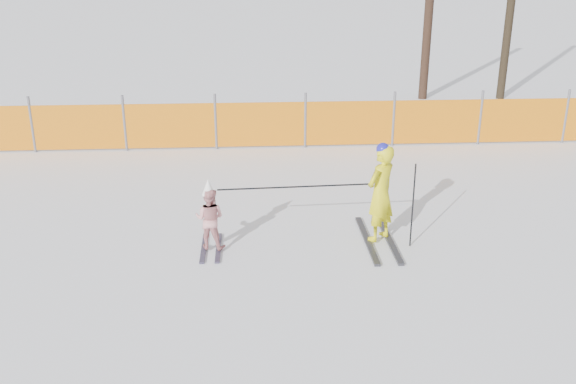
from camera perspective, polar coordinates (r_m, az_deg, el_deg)
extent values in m
plane|color=white|center=(8.99, 0.20, -7.10)|extent=(120.00, 120.00, 0.00)
cube|color=black|center=(9.96, 7.04, -4.25)|extent=(0.09, 1.71, 0.04)
cube|color=black|center=(10.02, 8.96, -4.18)|extent=(0.09, 1.71, 0.04)
imported|color=yellow|center=(9.70, 8.22, -0.11)|extent=(0.64, 0.63, 1.49)
sphere|color=#1C1C9D|center=(9.48, 8.43, 3.78)|extent=(0.20, 0.20, 0.20)
cube|color=black|center=(9.72, -7.50, -4.97)|extent=(0.09, 0.99, 0.03)
cube|color=black|center=(9.70, -6.20, -4.95)|extent=(0.09, 0.99, 0.03)
imported|color=pink|center=(9.51, -6.98, -2.36)|extent=(0.53, 0.46, 0.93)
cone|color=white|center=(9.33, -7.11, 0.45)|extent=(0.19, 0.19, 0.24)
cylinder|color=black|center=(9.66, 11.03, -1.20)|extent=(0.02, 0.02, 1.31)
cylinder|color=black|center=(9.41, 0.71, 0.46)|extent=(2.31, 0.14, 0.02)
cylinder|color=#595960|center=(15.15, -21.81, 5.58)|extent=(0.06, 0.06, 1.25)
cylinder|color=#595960|center=(14.65, -14.33, 5.94)|extent=(0.06, 0.06, 1.25)
cylinder|color=#595960|center=(14.41, -6.45, 6.21)|extent=(0.06, 0.06, 1.25)
cylinder|color=#595960|center=(14.44, 1.55, 6.37)|extent=(0.06, 0.06, 1.25)
cylinder|color=#595960|center=(14.75, 9.36, 6.41)|extent=(0.06, 0.06, 1.25)
cylinder|color=#595960|center=(15.32, 16.72, 6.34)|extent=(0.06, 0.06, 1.25)
cylinder|color=#595960|center=(16.11, 23.46, 6.18)|extent=(0.06, 0.06, 1.25)
cube|color=orange|center=(14.42, -5.71, 5.95)|extent=(16.37, 0.03, 1.00)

